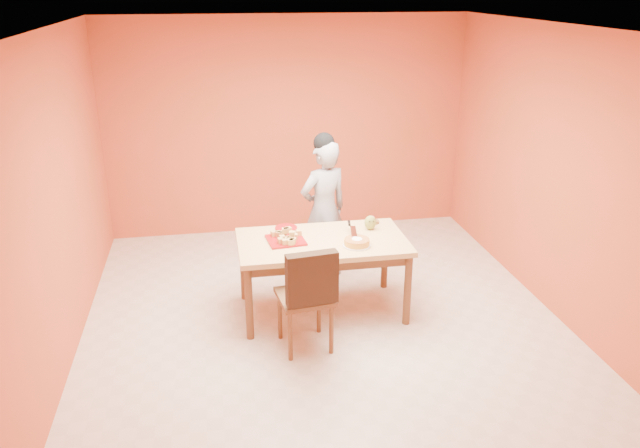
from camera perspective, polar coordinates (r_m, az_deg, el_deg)
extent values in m
plane|color=beige|center=(6.06, 0.38, -8.92)|extent=(5.00, 5.00, 0.00)
plane|color=white|center=(5.24, 0.45, 17.49)|extent=(5.00, 5.00, 0.00)
plane|color=#CA472E|center=(7.89, -2.96, 8.86)|extent=(4.50, 0.00, 4.50)
plane|color=#CA472E|center=(5.57, -23.01, 1.79)|extent=(0.00, 5.00, 5.00)
plane|color=#CA472E|center=(6.30, 21.03, 4.22)|extent=(0.00, 5.00, 5.00)
cube|color=#E6C978|center=(5.93, 0.21, -1.68)|extent=(1.60, 0.90, 0.05)
cube|color=brown|center=(5.96, 0.21, -2.34)|extent=(1.48, 0.78, 0.10)
cylinder|color=brown|center=(5.66, -6.51, -7.25)|extent=(0.07, 0.07, 0.71)
cylinder|color=brown|center=(6.36, -7.02, -3.92)|extent=(0.07, 0.07, 0.71)
cylinder|color=brown|center=(5.92, 8.01, -6.01)|extent=(0.07, 0.07, 0.71)
cylinder|color=brown|center=(6.58, 5.95, -2.96)|extent=(0.07, 0.07, 0.71)
imported|color=gray|center=(6.66, 0.36, 1.25)|extent=(0.65, 0.54, 1.53)
cube|color=maroon|center=(5.89, -3.14, -1.48)|extent=(0.37, 0.37, 0.02)
cylinder|color=maroon|center=(6.19, -3.12, -0.35)|extent=(0.28, 0.28, 0.01)
cylinder|color=white|center=(5.79, 3.38, -1.95)|extent=(0.28, 0.28, 0.01)
cylinder|color=gold|center=(5.78, 3.39, -1.65)|extent=(0.31, 0.31, 0.05)
cube|color=silver|center=(5.93, 3.09, -0.67)|extent=(0.10, 0.28, 0.01)
ellipsoid|color=olive|center=(6.15, 4.62, 0.13)|extent=(0.14, 0.13, 0.15)
cylinder|color=#B51B59|center=(6.28, 4.69, 0.30)|extent=(0.07, 0.07, 0.09)
cylinder|color=#3E2411|center=(6.34, 4.98, 0.21)|extent=(0.10, 0.10, 0.03)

